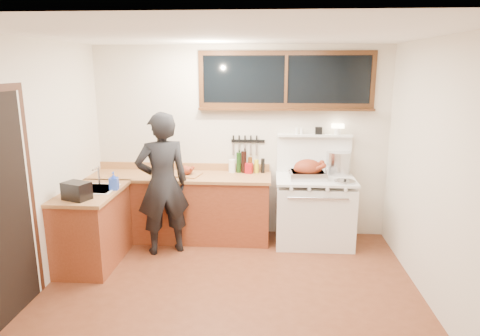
# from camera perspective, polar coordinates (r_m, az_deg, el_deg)

# --- Properties ---
(ground_plane) EXTENTS (4.00, 3.50, 0.02)m
(ground_plane) POSITION_cam_1_polar(r_m,az_deg,el_deg) (4.68, -1.36, -16.43)
(ground_plane) COLOR #592A17
(room_shell) EXTENTS (4.10, 3.60, 2.65)m
(room_shell) POSITION_cam_1_polar(r_m,az_deg,el_deg) (4.12, -1.49, 4.05)
(room_shell) COLOR beige
(room_shell) RESTS_ON ground
(counter_back) EXTENTS (2.44, 0.64, 1.00)m
(counter_back) POSITION_cam_1_polar(r_m,az_deg,el_deg) (5.92, -7.87, -5.08)
(counter_back) COLOR maroon
(counter_back) RESTS_ON ground
(counter_left) EXTENTS (0.64, 1.09, 0.90)m
(counter_left) POSITION_cam_1_polar(r_m,az_deg,el_deg) (5.44, -19.05, -7.43)
(counter_left) COLOR maroon
(counter_left) RESTS_ON ground
(sink_unit) EXTENTS (0.50, 0.45, 0.37)m
(sink_unit) POSITION_cam_1_polar(r_m,az_deg,el_deg) (5.38, -18.86, -3.22)
(sink_unit) COLOR white
(sink_unit) RESTS_ON counter_left
(vintage_stove) EXTENTS (1.02, 0.74, 1.57)m
(vintage_stove) POSITION_cam_1_polar(r_m,az_deg,el_deg) (5.79, 9.84, -5.45)
(vintage_stove) COLOR white
(vintage_stove) RESTS_ON ground
(back_window) EXTENTS (2.32, 0.13, 0.77)m
(back_window) POSITION_cam_1_polar(r_m,az_deg,el_deg) (5.77, 6.14, 10.80)
(back_window) COLOR black
(back_window) RESTS_ON room_shell
(left_doorway) EXTENTS (0.02, 1.04, 2.17)m
(left_doorway) POSITION_cam_1_polar(r_m,az_deg,el_deg) (4.40, -29.08, -4.62)
(left_doorway) COLOR black
(left_doorway) RESTS_ON ground
(knife_strip) EXTENTS (0.46, 0.03, 0.28)m
(knife_strip) POSITION_cam_1_polar(r_m,az_deg,el_deg) (5.87, 0.90, 3.52)
(knife_strip) COLOR black
(knife_strip) RESTS_ON room_shell
(man) EXTENTS (0.78, 0.67, 1.80)m
(man) POSITION_cam_1_polar(r_m,az_deg,el_deg) (5.39, -10.27, -2.11)
(man) COLOR black
(man) RESTS_ON ground
(soap_bottle) EXTENTS (0.11, 0.11, 0.22)m
(soap_bottle) POSITION_cam_1_polar(r_m,az_deg,el_deg) (5.24, -16.48, -1.65)
(soap_bottle) COLOR blue
(soap_bottle) RESTS_ON counter_left
(toaster) EXTENTS (0.33, 0.28, 0.19)m
(toaster) POSITION_cam_1_polar(r_m,az_deg,el_deg) (4.99, -20.96, -2.87)
(toaster) COLOR black
(toaster) RESTS_ON counter_left
(cutting_board) EXTENTS (0.44, 0.37, 0.14)m
(cutting_board) POSITION_cam_1_polar(r_m,az_deg,el_deg) (5.73, -7.30, -0.50)
(cutting_board) COLOR #A77142
(cutting_board) RESTS_ON counter_back
(roast_turkey) EXTENTS (0.51, 0.37, 0.26)m
(roast_turkey) POSITION_cam_1_polar(r_m,az_deg,el_deg) (5.59, 9.05, -0.38)
(roast_turkey) COLOR silver
(roast_turkey) RESTS_ON vintage_stove
(stockpot) EXTENTS (0.40, 0.40, 0.31)m
(stockpot) POSITION_cam_1_polar(r_m,az_deg,el_deg) (5.90, 12.98, 0.67)
(stockpot) COLOR silver
(stockpot) RESTS_ON vintage_stove
(saucepan) EXTENTS (0.17, 0.29, 0.12)m
(saucepan) POSITION_cam_1_polar(r_m,az_deg,el_deg) (5.75, 9.89, -0.47)
(saucepan) COLOR silver
(saucepan) RESTS_ON vintage_stove
(pot_lid) EXTENTS (0.33, 0.33, 0.04)m
(pot_lid) POSITION_cam_1_polar(r_m,az_deg,el_deg) (5.52, 13.82, -1.76)
(pot_lid) COLOR silver
(pot_lid) RESTS_ON vintage_stove
(coffee_tin) EXTENTS (0.11, 0.09, 0.14)m
(coffee_tin) POSITION_cam_1_polar(r_m,az_deg,el_deg) (5.80, 1.19, -0.05)
(coffee_tin) COLOR #A01116
(coffee_tin) RESTS_ON counter_back
(pitcher) EXTENTS (0.10, 0.10, 0.18)m
(pitcher) POSITION_cam_1_polar(r_m,az_deg,el_deg) (5.85, -1.06, 0.27)
(pitcher) COLOR white
(pitcher) RESTS_ON counter_back
(bottle_cluster) EXTENTS (0.39, 0.07, 0.30)m
(bottle_cluster) POSITION_cam_1_polar(r_m,az_deg,el_deg) (5.83, 1.01, 0.59)
(bottle_cluster) COLOR black
(bottle_cluster) RESTS_ON counter_back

